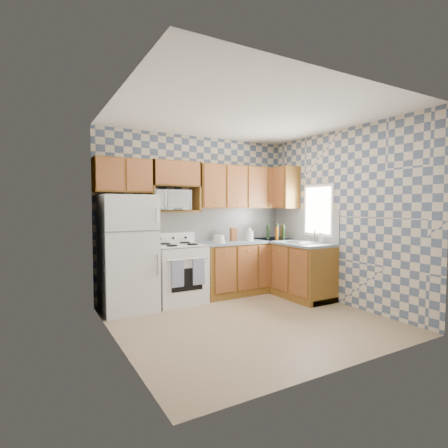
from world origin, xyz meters
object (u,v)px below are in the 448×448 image
(refrigerator, at_px, (128,253))
(microwave, at_px, (169,200))
(electric_kettle, at_px, (249,236))
(stove_body, at_px, (179,274))

(refrigerator, height_order, microwave, microwave)
(microwave, height_order, electric_kettle, microwave)
(refrigerator, relative_size, electric_kettle, 9.99)
(stove_body, height_order, electric_kettle, electric_kettle)
(refrigerator, height_order, stove_body, refrigerator)
(refrigerator, distance_m, electric_kettle, 2.09)
(stove_body, xyz_separation_m, microwave, (-0.11, 0.11, 1.16))
(refrigerator, bearing_deg, stove_body, 1.78)
(refrigerator, xyz_separation_m, microwave, (0.70, 0.13, 0.77))
(microwave, bearing_deg, refrigerator, -174.43)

